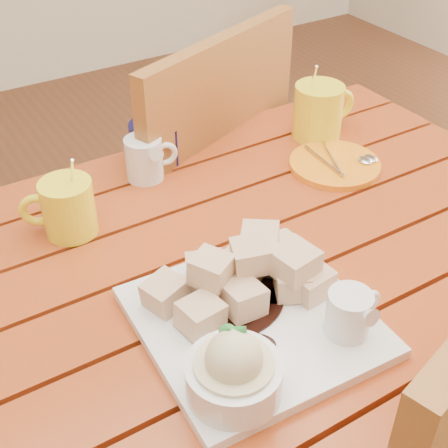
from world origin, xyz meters
TOP-DOWN VIEW (x-y plane):
  - table at (0.00, 0.00)m, footprint 1.20×0.79m
  - dessert_plate at (-0.04, -0.12)m, footprint 0.29×0.29m
  - coffee_mug_left at (-0.16, 0.21)m, footprint 0.11×0.08m
  - coffee_mug_right at (0.37, 0.25)m, footprint 0.13×0.09m
  - cream_pitcher at (0.01, 0.29)m, footprint 0.09×0.08m
  - sugar_caddy at (0.06, 0.34)m, footprint 0.10×0.10m
  - orange_saucer at (0.32, 0.14)m, footprint 0.16×0.16m
  - chair_far at (0.17, 0.47)m, footprint 0.58×0.58m

SIDE VIEW (x-z plane):
  - chair_far at x=0.17m, z-range 0.06..1.00m
  - table at x=0.00m, z-range 0.27..1.02m
  - orange_saucer at x=0.32m, z-range 0.75..0.76m
  - dessert_plate at x=-0.04m, z-range 0.73..0.84m
  - sugar_caddy at x=0.06m, z-range 0.73..0.84m
  - cream_pitcher at x=0.01m, z-range 0.75..0.83m
  - coffee_mug_left at x=-0.16m, z-range 0.73..0.86m
  - coffee_mug_right at x=0.37m, z-range 0.73..0.88m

